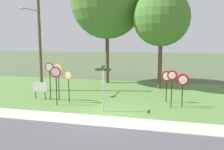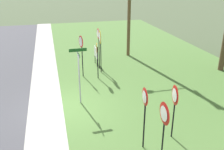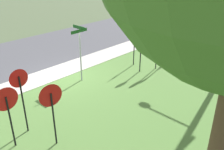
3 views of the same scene
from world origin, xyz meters
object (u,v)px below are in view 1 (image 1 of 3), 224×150
object	(u,v)px
yield_sign_near_right	(183,83)
yield_sign_far_left	(172,80)
stop_sign_near_right	(68,80)
notice_board	(40,88)
stop_sign_near_left	(56,77)
stop_sign_far_center	(50,73)
stop_sign_far_left	(58,73)
oak_tree_left	(107,2)
oak_tree_right	(161,18)
street_name_post	(103,84)
utility_pole	(38,32)
yield_sign_near_left	(167,79)

from	to	relation	value
yield_sign_near_right	yield_sign_far_left	size ratio (longest dim) A/B	0.89
stop_sign_near_right	yield_sign_far_left	xyz separation A→B (m)	(6.85, 0.32, 0.19)
notice_board	stop_sign_near_left	bearing A→B (deg)	-32.30
yield_sign_far_left	notice_board	world-z (taller)	yield_sign_far_left
stop_sign_far_center	stop_sign_far_left	bearing A→B (deg)	-5.14
oak_tree_left	oak_tree_right	size ratio (longest dim) A/B	1.33
yield_sign_near_right	street_name_post	size ratio (longest dim) A/B	0.77
utility_pole	oak_tree_right	bearing A→B (deg)	19.17
notice_board	oak_tree_right	size ratio (longest dim) A/B	0.14
stop_sign_near_left	oak_tree_left	xyz separation A→B (m)	(1.09, 9.03, 6.11)
yield_sign_near_left	oak_tree_left	bearing A→B (deg)	142.03
stop_sign_far_left	oak_tree_right	bearing A→B (deg)	45.73
stop_sign_near_right	yield_sign_near_left	bearing A→B (deg)	24.66
utility_pole	notice_board	world-z (taller)	utility_pole
stop_sign_near_left	yield_sign_near_right	size ratio (longest dim) A/B	1.20
stop_sign_far_center	yield_sign_far_left	size ratio (longest dim) A/B	1.12
stop_sign_near_right	stop_sign_far_left	world-z (taller)	stop_sign_far_left
stop_sign_near_left	oak_tree_right	distance (m)	10.62
stop_sign_far_left	utility_pole	bearing A→B (deg)	142.79
stop_sign_far_center	yield_sign_near_right	size ratio (longest dim) A/B	1.26
stop_sign_near_left	yield_sign_near_left	size ratio (longest dim) A/B	1.17
stop_sign_far_left	utility_pole	world-z (taller)	utility_pole
yield_sign_near_left	yield_sign_far_left	size ratio (longest dim) A/B	0.92
stop_sign_near_right	street_name_post	distance (m)	3.20
street_name_post	oak_tree_right	world-z (taller)	oak_tree_right
stop_sign_far_center	notice_board	xyz separation A→B (m)	(-0.78, -0.05, -1.10)
stop_sign_near_left	oak_tree_left	world-z (taller)	oak_tree_left
stop_sign_near_right	oak_tree_right	xyz separation A→B (m)	(5.89, 6.45, 4.62)
notice_board	street_name_post	bearing A→B (deg)	-18.67
oak_tree_right	stop_sign_near_left	bearing A→B (deg)	-131.22
stop_sign_far_center	oak_tree_left	bearing A→B (deg)	71.76
yield_sign_near_right	notice_board	xyz separation A→B (m)	(-9.95, -0.36, -0.75)
street_name_post	notice_board	xyz separation A→B (m)	(-5.28, 1.80, -0.83)
stop_sign_far_center	notice_board	world-z (taller)	stop_sign_far_center
stop_sign_far_left	utility_pole	xyz separation A→B (m)	(-3.00, 2.64, 2.99)
notice_board	oak_tree_right	bearing A→B (deg)	36.33
yield_sign_near_left	notice_board	bearing A→B (deg)	-162.15
yield_sign_near_left	utility_pole	distance (m)	11.08
stop_sign_near_right	yield_sign_near_right	xyz separation A→B (m)	(7.54, 0.73, 0.00)
stop_sign_near_left	stop_sign_far_left	distance (m)	1.32
oak_tree_right	stop_sign_far_center	bearing A→B (deg)	-141.31
yield_sign_near_right	oak_tree_right	xyz separation A→B (m)	(-1.64, 5.72, 4.61)
stop_sign_near_left	yield_sign_near_left	distance (m)	7.45
stop_sign_far_left	yield_sign_far_left	bearing A→B (deg)	3.65
stop_sign_near_right	stop_sign_far_left	distance (m)	1.09
yield_sign_far_left	street_name_post	xyz separation A→B (m)	(-3.98, -1.74, -0.10)
oak_tree_left	street_name_post	bearing A→B (deg)	-76.72
stop_sign_far_center	oak_tree_left	distance (m)	10.09
stop_sign_far_left	yield_sign_near_right	distance (m)	8.49
stop_sign_far_center	notice_board	size ratio (longest dim) A/B	2.16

